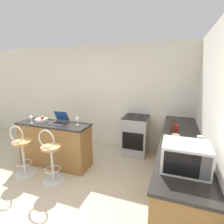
# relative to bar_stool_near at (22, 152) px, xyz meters

# --- Properties ---
(ground_plane) EXTENTS (20.00, 20.00, 0.00)m
(ground_plane) POSITION_rel_bar_stool_near_xyz_m (0.83, -0.41, -0.47)
(ground_plane) COLOR #BCAD8E
(wall_back) EXTENTS (12.00, 0.06, 2.60)m
(wall_back) POSITION_rel_bar_stool_near_xyz_m (0.83, 1.99, 0.83)
(wall_back) COLOR silver
(wall_back) RESTS_ON ground_plane
(breakfast_bar) EXTENTS (1.54, 0.51, 0.91)m
(breakfast_bar) POSITION_rel_bar_stool_near_xyz_m (0.33, 0.53, -0.01)
(breakfast_bar) COLOR olive
(breakfast_bar) RESTS_ON ground_plane
(counter_right) EXTENTS (0.63, 2.90, 0.91)m
(counter_right) POSITION_rel_bar_stool_near_xyz_m (2.78, 0.52, -0.01)
(counter_right) COLOR olive
(counter_right) RESTS_ON ground_plane
(bar_stool_near) EXTENTS (0.40, 0.40, 1.00)m
(bar_stool_near) POSITION_rel_bar_stool_near_xyz_m (0.00, 0.00, 0.00)
(bar_stool_near) COLOR silver
(bar_stool_near) RESTS_ON ground_plane
(bar_stool_far) EXTENTS (0.40, 0.40, 1.00)m
(bar_stool_far) POSITION_rel_bar_stool_near_xyz_m (0.66, 0.00, 0.00)
(bar_stool_far) COLOR silver
(bar_stool_far) RESTS_ON ground_plane
(laptop) EXTENTS (0.32, 0.32, 0.23)m
(laptop) POSITION_rel_bar_stool_near_xyz_m (0.42, 0.62, 0.50)
(laptop) COLOR #47474C
(laptop) RESTS_ON breakfast_bar
(microwave) EXTENTS (0.47, 0.40, 0.30)m
(microwave) POSITION_rel_bar_stool_near_xyz_m (2.78, -0.41, 0.59)
(microwave) COLOR silver
(microwave) RESTS_ON counter_right
(stove_range) EXTENTS (0.56, 0.61, 0.92)m
(stove_range) POSITION_rel_bar_stool_near_xyz_m (1.81, 1.64, -0.01)
(stove_range) COLOR #9EA3A8
(stove_range) RESTS_ON ground_plane
(storage_jar) EXTENTS (0.11, 0.11, 0.16)m
(storage_jar) POSITION_rel_bar_stool_near_xyz_m (2.68, 0.22, 0.52)
(storage_jar) COLOR silver
(storage_jar) RESTS_ON counter_right
(fruit_bowl) EXTENTS (0.26, 0.26, 0.11)m
(fruit_bowl) POSITION_rel_bar_stool_near_xyz_m (-0.00, 0.58, 0.48)
(fruit_bowl) COLOR silver
(fruit_bowl) RESTS_ON breakfast_bar
(mug_white) EXTENTS (0.10, 0.08, 0.10)m
(mug_white) POSITION_rel_bar_stool_near_xyz_m (3.02, 0.44, 0.49)
(mug_white) COLOR white
(mug_white) RESTS_ON counter_right
(wine_glass_tall) EXTENTS (0.07, 0.07, 0.16)m
(wine_glass_tall) POSITION_rel_bar_stool_near_xyz_m (0.86, 0.59, 0.56)
(wine_glass_tall) COLOR silver
(wine_glass_tall) RESTS_ON breakfast_bar
(pepper_mill) EXTENTS (0.05, 0.05, 0.24)m
(pepper_mill) POSITION_rel_bar_stool_near_xyz_m (2.61, 0.90, 0.55)
(pepper_mill) COLOR #4C2D19
(pepper_mill) RESTS_ON counter_right
(mug_red) EXTENTS (0.10, 0.08, 0.09)m
(mug_red) POSITION_rel_bar_stool_near_xyz_m (2.69, 0.97, 0.49)
(mug_red) COLOR red
(mug_red) RESTS_ON counter_right
(wine_glass_short) EXTENTS (0.07, 0.07, 0.16)m
(wine_glass_short) POSITION_rel_bar_stool_near_xyz_m (-0.08, 0.38, 0.56)
(wine_glass_short) COLOR silver
(wine_glass_short) RESTS_ON breakfast_bar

